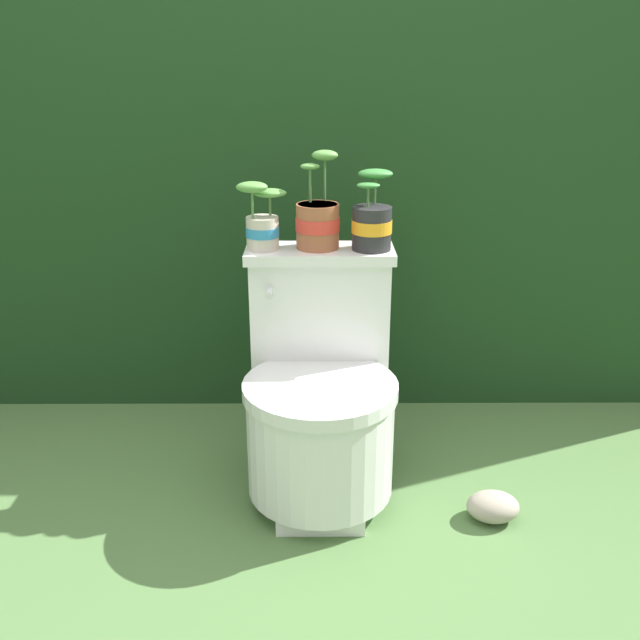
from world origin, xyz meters
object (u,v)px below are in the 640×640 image
object	(u,v)px
toilet	(320,401)
potted_plant_midleft	(318,221)
potted_plant_left	(262,223)
potted_plant_middle	(372,222)
garden_stone	(493,507)

from	to	relation	value
toilet	potted_plant_midleft	size ratio (longest dim) A/B	2.59
potted_plant_left	potted_plant_middle	bearing A→B (deg)	-0.27
potted_plant_midleft	garden_stone	xyz separation A→B (m)	(0.48, -0.31, -0.72)
potted_plant_midleft	garden_stone	world-z (taller)	potted_plant_midleft
potted_plant_left	potted_plant_middle	xyz separation A→B (m)	(0.30, -0.00, 0.00)
toilet	potted_plant_midleft	distance (m)	0.50
toilet	potted_plant_middle	bearing A→B (deg)	45.27
potted_plant_middle	garden_stone	bearing A→B (deg)	-42.08
potted_plant_left	garden_stone	distance (m)	1.00
toilet	potted_plant_left	world-z (taller)	potted_plant_left
garden_stone	potted_plant_midleft	bearing A→B (deg)	146.76
potted_plant_left	garden_stone	xyz separation A→B (m)	(0.63, -0.30, -0.72)
toilet	potted_plant_left	xyz separation A→B (m)	(-0.16, 0.15, 0.47)
toilet	potted_plant_midleft	xyz separation A→B (m)	(-0.01, 0.16, 0.48)
potted_plant_midleft	potted_plant_middle	distance (m)	0.15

